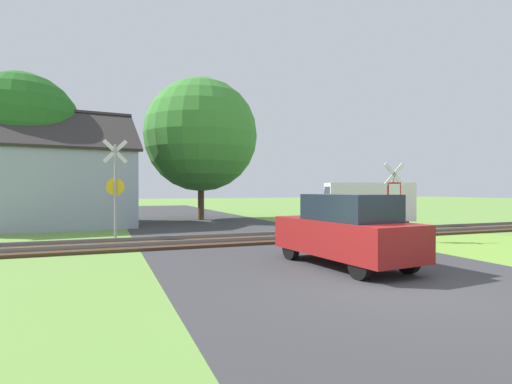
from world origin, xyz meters
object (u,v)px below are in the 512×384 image
tree_center (201,135)px  mail_truck (365,202)px  parked_car (345,230)px  tree_left (21,129)px  stop_sign_near (393,196)px  crossing_sign_far (115,184)px  house (50,185)px

tree_center → mail_truck: bearing=-48.4°
parked_car → tree_left: bearing=115.8°
stop_sign_near → crossing_sign_far: bearing=-20.9°
stop_sign_near → mail_truck: 5.93m
tree_center → parked_car: 16.89m
stop_sign_near → house: 16.69m
tree_center → mail_truck: 10.97m
crossing_sign_far → tree_left: bearing=119.3°
house → stop_sign_near: bearing=-47.7°
crossing_sign_far → mail_truck: 12.23m
crossing_sign_far → parked_car: bearing=-52.6°
crossing_sign_far → house: 7.98m
crossing_sign_far → house: bearing=113.2°
tree_left → parked_car: 18.58m
tree_center → mail_truck: size_ratio=1.69×
mail_truck → parked_car: (-6.93, -8.68, -0.34)m
tree_left → house: bearing=-31.9°
stop_sign_near → mail_truck: stop_sign_near is taller
tree_left → mail_truck: size_ratio=1.52×
crossing_sign_far → tree_left: size_ratio=0.47×
tree_center → mail_truck: tree_center is taller
stop_sign_near → parked_car: stop_sign_near is taller
mail_truck → tree_left: bearing=88.7°
tree_center → tree_left: size_ratio=1.11×
stop_sign_near → crossing_sign_far: size_ratio=0.77×
tree_left → parked_car: bearing=-58.1°
crossing_sign_far → tree_left: tree_left is taller
crossing_sign_far → parked_car: crossing_sign_far is taller
house → parked_car: size_ratio=2.11×
crossing_sign_far → tree_center: tree_center is taller
tree_center → tree_left: (-9.73, -0.91, -0.30)m
house → mail_truck: 16.18m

